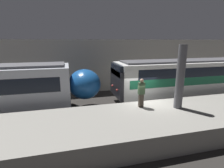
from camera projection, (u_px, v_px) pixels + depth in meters
The scene contains 5 objects.
ground_plane at pixel (145, 116), 12.16m from camera, with size 120.00×120.00×0.00m, color #282623.
platform at pixel (163, 122), 9.94m from camera, with size 40.00×4.43×1.13m.
station_rear_barrier at pixel (118, 65), 18.13m from camera, with size 50.00×0.15×5.24m.
support_pillar_near at pixel (180, 77), 10.20m from camera, with size 0.48×0.48×3.77m.
person_waiting at pixel (141, 92), 10.53m from camera, with size 0.38×0.24×1.78m.
Camera 1 is at (-5.06, -10.34, 5.08)m, focal length 28.00 mm.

